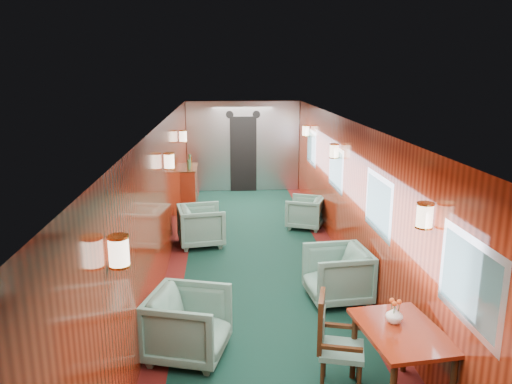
# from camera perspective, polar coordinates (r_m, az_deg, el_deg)

# --- Properties ---
(room) EXTENTS (12.00, 12.10, 2.40)m
(room) POSITION_cam_1_polar(r_m,az_deg,el_deg) (7.45, 0.54, 1.76)
(room) COLOR black
(room) RESTS_ON ground
(bulkhead) EXTENTS (2.98, 0.17, 2.39)m
(bulkhead) POSITION_cam_1_polar(r_m,az_deg,el_deg) (13.34, -1.48, 5.17)
(bulkhead) COLOR #B8BBBF
(bulkhead) RESTS_ON ground
(windows_right) EXTENTS (0.02, 8.60, 0.80)m
(windows_right) POSITION_cam_1_polar(r_m,az_deg,el_deg) (7.98, 11.10, 0.96)
(windows_right) COLOR silver
(windows_right) RESTS_ON ground
(wall_sconces) EXTENTS (2.97, 7.97, 0.25)m
(wall_sconces) POSITION_cam_1_polar(r_m,az_deg,el_deg) (7.98, 0.22, 3.70)
(wall_sconces) COLOR #FFE8C6
(wall_sconces) RESTS_ON ground
(dining_table) EXTENTS (0.85, 1.12, 0.78)m
(dining_table) POSITION_cam_1_polar(r_m,az_deg,el_deg) (5.19, 16.27, -16.05)
(dining_table) COLOR maroon
(dining_table) RESTS_ON ground
(side_chair) EXTENTS (0.55, 0.57, 1.02)m
(side_chair) POSITION_cam_1_polar(r_m,az_deg,el_deg) (5.29, 8.74, -16.25)
(side_chair) COLOR #204C44
(side_chair) RESTS_ON ground
(credenza) EXTENTS (0.35, 1.12, 1.28)m
(credenza) POSITION_cam_1_polar(r_m,az_deg,el_deg) (11.73, -7.61, 0.50)
(credenza) COLOR maroon
(credenza) RESTS_ON ground
(flower_vase) EXTENTS (0.19, 0.19, 0.17)m
(flower_vase) POSITION_cam_1_polar(r_m,az_deg,el_deg) (5.19, 15.53, -13.34)
(flower_vase) COLOR silver
(flower_vase) RESTS_ON dining_table
(armchair_left_near) EXTENTS (1.04, 1.03, 0.78)m
(armchair_left_near) POSITION_cam_1_polar(r_m,az_deg,el_deg) (5.88, -7.72, -14.79)
(armchair_left_near) COLOR #204C44
(armchair_left_near) RESTS_ON ground
(armchair_left_far) EXTENTS (0.95, 0.93, 0.75)m
(armchair_left_far) POSITION_cam_1_polar(r_m,az_deg,el_deg) (9.33, -6.27, -3.83)
(armchair_left_far) COLOR #204C44
(armchair_left_far) RESTS_ON ground
(armchair_right_near) EXTENTS (0.93, 0.90, 0.77)m
(armchair_right_near) POSITION_cam_1_polar(r_m,az_deg,el_deg) (7.20, 9.28, -9.30)
(armchair_right_near) COLOR #204C44
(armchair_right_near) RESTS_ON ground
(armchair_right_far) EXTENTS (0.92, 0.91, 0.65)m
(armchair_right_far) POSITION_cam_1_polar(r_m,az_deg,el_deg) (10.34, 5.63, -2.33)
(armchair_right_far) COLOR #204C44
(armchair_right_far) RESTS_ON ground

